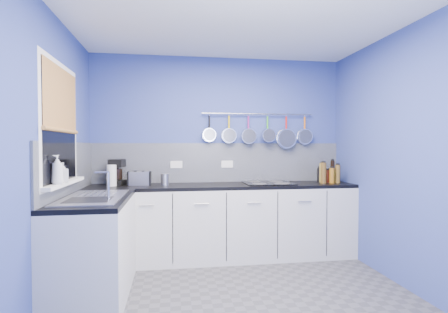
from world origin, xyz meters
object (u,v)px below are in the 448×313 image
object	(u,v)px
soap_bottle_a	(57,170)
canister	(165,180)
coffee_maker	(117,172)
hob	(268,183)
soap_bottle_b	(63,172)
toaster	(139,178)
paper_towel	(112,175)

from	to	relation	value
soap_bottle_a	canister	size ratio (longest dim) A/B	1.82
coffee_maker	hob	size ratio (longest dim) A/B	0.53
soap_bottle_a	canister	distance (m)	1.45
coffee_maker	soap_bottle_b	bearing A→B (deg)	-91.74
soap_bottle_a	coffee_maker	size ratio (longest dim) A/B	0.78
coffee_maker	canister	bearing A→B (deg)	4.04
soap_bottle_a	soap_bottle_b	size ratio (longest dim) A/B	1.39
toaster	soap_bottle_b	bearing A→B (deg)	-109.15
paper_towel	toaster	world-z (taller)	paper_towel
coffee_maker	toaster	size ratio (longest dim) A/B	1.22
hob	soap_bottle_a	bearing A→B (deg)	-151.37
coffee_maker	hob	distance (m)	1.83
soap_bottle_a	paper_towel	bearing A→B (deg)	78.42
soap_bottle_a	hob	world-z (taller)	soap_bottle_a
paper_towel	canister	distance (m)	0.61
soap_bottle_b	hob	world-z (taller)	soap_bottle_b
soap_bottle_a	coffee_maker	bearing A→B (deg)	77.47
canister	soap_bottle_b	bearing A→B (deg)	-129.70
soap_bottle_b	hob	xyz separation A→B (m)	(2.10, 1.00, -0.23)
soap_bottle_b	toaster	distance (m)	1.20
paper_towel	toaster	distance (m)	0.32
paper_towel	hob	world-z (taller)	paper_towel
soap_bottle_b	paper_towel	size ratio (longest dim) A/B	0.70
coffee_maker	canister	world-z (taller)	coffee_maker
paper_towel	coffee_maker	world-z (taller)	coffee_maker
soap_bottle_a	coffee_maker	distance (m)	1.28
canister	hob	distance (m)	1.26
soap_bottle_a	soap_bottle_b	xyz separation A→B (m)	(0.00, 0.15, -0.03)
soap_bottle_b	canister	size ratio (longest dim) A/B	1.31
soap_bottle_a	toaster	size ratio (longest dim) A/B	0.95
toaster	hob	bearing A→B (deg)	5.70
coffee_maker	canister	size ratio (longest dim) A/B	2.33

